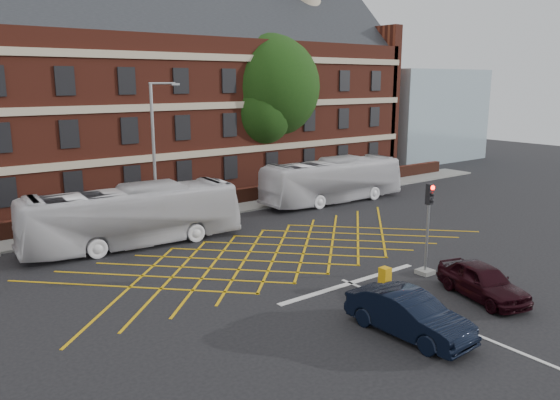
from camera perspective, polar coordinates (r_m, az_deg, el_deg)
ground at (r=27.16m, az=2.16°, el=-6.58°), size 120.00×120.00×0.00m
victorian_building at (r=45.00m, az=-15.88°, el=10.66°), size 51.00×12.17×20.40m
boundary_wall at (r=37.59m, az=-10.50°, el=-0.55°), size 56.00×0.50×1.10m
far_pavement at (r=36.83m, az=-9.77°, el=-1.57°), size 60.00×3.00×0.12m
glass_block at (r=64.93m, az=13.86°, el=8.64°), size 14.00×10.00×10.00m
box_junction_hatching at (r=28.65m, az=-0.39°, el=-5.54°), size 8.22×8.22×0.02m
stop_line at (r=24.72m, az=7.37°, el=-8.61°), size 8.00×0.30×0.02m
centre_line at (r=21.00m, az=20.23°, el=-13.23°), size 0.15×14.00×0.02m
bus_left at (r=30.59m, az=-15.13°, el=-1.63°), size 11.99×3.72×3.29m
bus_right at (r=40.40m, az=5.54°, el=2.04°), size 11.69×3.20×3.23m
car_navy at (r=20.11m, az=13.29°, el=-11.54°), size 1.82×4.78×1.56m
car_maroon at (r=24.21m, az=20.41°, el=-7.95°), size 2.86×4.62×1.47m
deciduous_tree at (r=46.71m, az=-1.32°, el=11.01°), size 8.75×8.75×12.70m
traffic_light_near at (r=26.01m, az=15.12°, el=-3.80°), size 0.70×0.70×4.27m
street_lamp at (r=32.37m, az=-12.79°, el=1.68°), size 2.25×1.00×8.73m
utility_cabinet at (r=24.20m, az=10.89°, el=-8.02°), size 0.41×0.42×0.95m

